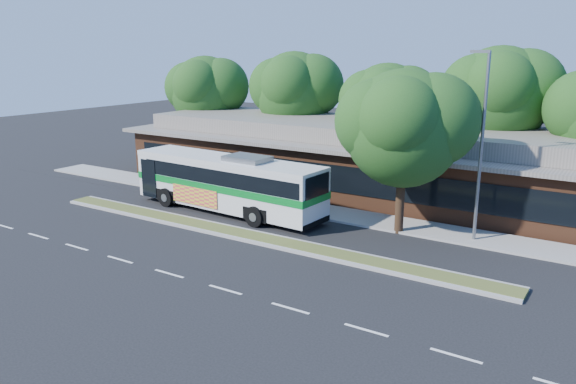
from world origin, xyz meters
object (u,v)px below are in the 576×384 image
(lamp_post, at_px, (481,142))
(sidewalk_tree, at_px, (413,126))
(transit_bus, at_px, (228,180))
(sedan, at_px, (187,174))

(lamp_post, relative_size, sidewalk_tree, 1.10)
(sidewalk_tree, bearing_deg, transit_bus, -169.58)
(transit_bus, height_order, sidewalk_tree, sidewalk_tree)
(transit_bus, relative_size, sedan, 2.81)
(lamp_post, height_order, transit_bus, lamp_post)
(sedan, relative_size, sidewalk_tree, 0.53)
(sedan, xyz_separation_m, sidewalk_tree, (17.20, -2.36, 4.84))
(lamp_post, height_order, sidewalk_tree, lamp_post)
(transit_bus, relative_size, sidewalk_tree, 1.50)
(lamp_post, xyz_separation_m, sidewalk_tree, (-3.15, -0.56, 0.58))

